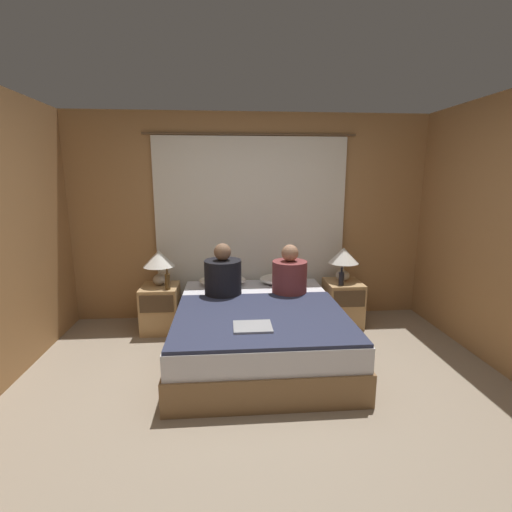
% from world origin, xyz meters
% --- Properties ---
extents(ground_plane, '(16.00, 16.00, 0.00)m').
position_xyz_m(ground_plane, '(0.00, 0.00, 0.00)').
color(ground_plane, gray).
extents(wall_back, '(4.45, 0.06, 2.50)m').
position_xyz_m(wall_back, '(0.00, 1.97, 1.25)').
color(wall_back, '#A37547').
rests_on(wall_back, ground_plane).
extents(curtain_panel, '(2.51, 0.02, 2.25)m').
position_xyz_m(curtain_panel, '(0.00, 1.91, 1.12)').
color(curtain_panel, silver).
rests_on(curtain_panel, ground_plane).
extents(bed, '(1.63, 2.00, 0.49)m').
position_xyz_m(bed, '(0.00, 0.85, 0.24)').
color(bed, olive).
rests_on(bed, ground_plane).
extents(nightstand_left, '(0.41, 0.46, 0.53)m').
position_xyz_m(nightstand_left, '(-1.08, 1.53, 0.27)').
color(nightstand_left, tan).
rests_on(nightstand_left, ground_plane).
extents(nightstand_right, '(0.41, 0.46, 0.53)m').
position_xyz_m(nightstand_right, '(1.08, 1.53, 0.27)').
color(nightstand_right, tan).
rests_on(nightstand_right, ground_plane).
extents(lamp_left, '(0.36, 0.36, 0.40)m').
position_xyz_m(lamp_left, '(-1.08, 1.59, 0.81)').
color(lamp_left, '#B2A899').
rests_on(lamp_left, nightstand_left).
extents(lamp_right, '(0.36, 0.36, 0.40)m').
position_xyz_m(lamp_right, '(1.08, 1.59, 0.81)').
color(lamp_right, '#B2A899').
rests_on(lamp_right, nightstand_right).
extents(pillow_left, '(0.55, 0.36, 0.12)m').
position_xyz_m(pillow_left, '(-0.36, 1.63, 0.55)').
color(pillow_left, silver).
rests_on(pillow_left, bed).
extents(pillow_right, '(0.55, 0.36, 0.12)m').
position_xyz_m(pillow_right, '(0.36, 1.63, 0.55)').
color(pillow_right, silver).
rests_on(pillow_right, bed).
extents(blanket_on_bed, '(1.57, 1.31, 0.03)m').
position_xyz_m(blanket_on_bed, '(0.00, 0.54, 0.51)').
color(blanket_on_bed, '#2D334C').
rests_on(blanket_on_bed, bed).
extents(person_left_in_bed, '(0.40, 0.40, 0.58)m').
position_xyz_m(person_left_in_bed, '(-0.35, 1.23, 0.72)').
color(person_left_in_bed, black).
rests_on(person_left_in_bed, bed).
extents(person_right_in_bed, '(0.38, 0.38, 0.55)m').
position_xyz_m(person_right_in_bed, '(0.37, 1.23, 0.71)').
color(person_right_in_bed, brown).
rests_on(person_right_in_bed, bed).
extents(beer_bottle_on_left_stand, '(0.06, 0.06, 0.23)m').
position_xyz_m(beer_bottle_on_left_stand, '(-0.96, 1.40, 0.62)').
color(beer_bottle_on_left_stand, '#513819').
rests_on(beer_bottle_on_left_stand, nightstand_left).
extents(beer_bottle_on_right_stand, '(0.06, 0.06, 0.21)m').
position_xyz_m(beer_bottle_on_right_stand, '(1.00, 1.40, 0.61)').
color(beer_bottle_on_right_stand, black).
rests_on(beer_bottle_on_right_stand, nightstand_right).
extents(laptop_on_bed, '(0.32, 0.26, 0.02)m').
position_xyz_m(laptop_on_bed, '(-0.10, 0.27, 0.53)').
color(laptop_on_bed, '#9EA0A5').
rests_on(laptop_on_bed, blanket_on_bed).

